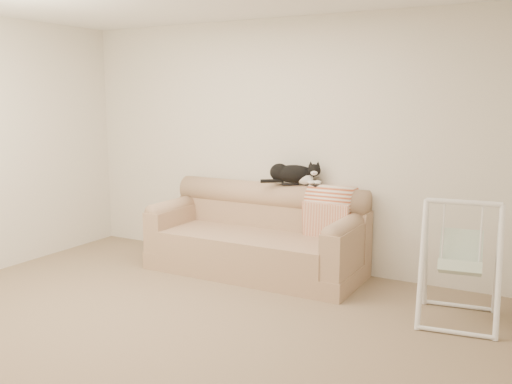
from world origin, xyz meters
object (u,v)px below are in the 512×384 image
sofa (258,238)px  tuxedo_cat (294,174)px  remote_b (312,185)px  baby_swing (460,261)px  remote_a (290,184)px

sofa → tuxedo_cat: size_ratio=3.61×
remote_b → baby_swing: baby_swing is taller
sofa → remote_b: bearing=25.3°
remote_b → baby_swing: 1.74m
remote_a → remote_b: remote_a is taller
remote_a → tuxedo_cat: 0.11m
remote_a → remote_b: size_ratio=1.05×
sofa → baby_swing: 2.10m
remote_b → tuxedo_cat: bearing=179.4°
sofa → tuxedo_cat: tuxedo_cat is taller
remote_b → sofa: bearing=-154.7°
sofa → remote_a: remote_a is taller
tuxedo_cat → baby_swing: tuxedo_cat is taller
remote_b → tuxedo_cat: size_ratio=0.28×
tuxedo_cat → baby_swing: bearing=-19.7°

